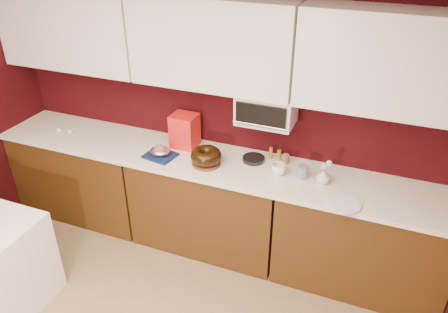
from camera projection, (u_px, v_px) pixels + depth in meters
wall_back at (221, 107)px, 3.77m from camera, size 4.00×0.02×2.50m
base_cabinet_left at (86, 175)px, 4.36m from camera, size 1.31×0.58×0.86m
base_cabinet_center at (208, 204)px, 3.93m from camera, size 1.31×0.58×0.86m
base_cabinet_right at (360, 240)px, 3.51m from camera, size 1.31×0.58×0.86m
countertop at (207, 161)px, 3.71m from camera, size 4.00×0.62×0.04m
upper_cabinet_left at (70, 28)px, 3.76m from camera, size 1.31×0.33×0.70m
upper_cabinet_center at (213, 43)px, 3.34m from camera, size 1.31×0.33×0.70m
upper_cabinet_right at (396, 63)px, 2.91m from camera, size 1.31×0.33×0.70m
toaster_oven at (267, 108)px, 3.45m from camera, size 0.45×0.30×0.25m
toaster_oven_door at (261, 116)px, 3.32m from camera, size 0.40×0.02×0.18m
toaster_oven_handle at (260, 126)px, 3.34m from camera, size 0.42×0.02×0.02m
cake_base at (206, 163)px, 3.62m from camera, size 0.29×0.29×0.02m
bundt_cake at (206, 156)px, 3.58m from camera, size 0.26×0.26×0.10m
navy_towel at (160, 156)px, 3.73m from camera, size 0.28×0.25×0.02m
foil_ham_nest at (160, 151)px, 3.71m from camera, size 0.18×0.15×0.06m
roasted_ham at (160, 148)px, 3.69m from camera, size 0.11×0.10×0.06m
pandoro_box at (185, 131)px, 3.83m from camera, size 0.22×0.20×0.30m
dark_pan at (253, 159)px, 3.67m from camera, size 0.20×0.20×0.03m
coffee_mug at (279, 168)px, 3.46m from camera, size 0.13×0.13×0.11m
blue_jar at (302, 172)px, 3.42m from camera, size 0.10×0.10×0.11m
flower_vase at (323, 176)px, 3.35m from camera, size 0.10×0.10×0.13m
flower_pink at (324, 166)px, 3.31m from camera, size 0.06×0.06×0.06m
flower_blue at (329, 163)px, 3.30m from camera, size 0.05×0.05×0.05m
china_plate at (344, 204)px, 3.13m from camera, size 0.30×0.30×0.01m
amber_bottle at (279, 155)px, 3.66m from camera, size 0.04×0.04×0.10m
paper_cup at (285, 159)px, 3.62m from camera, size 0.06×0.06×0.08m
egg_left at (59, 130)px, 4.13m from camera, size 0.06×0.05×0.04m
egg_right at (70, 132)px, 4.10m from camera, size 0.06×0.05×0.04m
amber_bottle_tall at (271, 153)px, 3.68m from camera, size 0.04×0.04×0.10m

